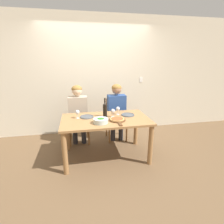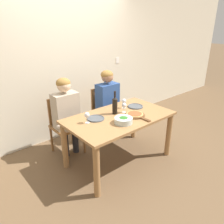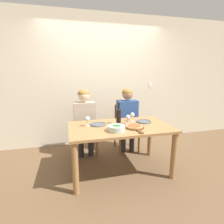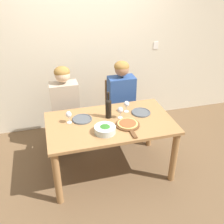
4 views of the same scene
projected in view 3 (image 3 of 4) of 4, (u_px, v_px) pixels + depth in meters
ground_plane at (120, 170)px, 2.79m from camera, size 40.00×40.00×0.00m
back_wall at (103, 81)px, 3.72m from camera, size 10.00×0.06×2.70m
dining_table at (120, 134)px, 2.65m from camera, size 1.52×0.88×0.75m
chair_left at (85, 128)px, 3.31m from camera, size 0.42×0.42×0.90m
chair_right at (125, 125)px, 3.51m from camera, size 0.42×0.42×0.90m
person_woman at (85, 117)px, 3.15m from camera, size 0.47×0.51×1.24m
person_man at (127, 114)px, 3.35m from camera, size 0.47×0.51×1.24m
wine_bottle at (119, 116)px, 2.70m from camera, size 0.07×0.07×0.34m
broccoli_bowl at (117, 128)px, 2.40m from camera, size 0.24×0.24×0.08m
dinner_plate_left at (98, 124)px, 2.68m from camera, size 0.24×0.24×0.02m
dinner_plate_right at (144, 122)px, 2.82m from camera, size 0.24×0.24×0.02m
pizza_on_board at (135, 127)px, 2.53m from camera, size 0.28×0.42×0.04m
wine_glass_left at (87, 119)px, 2.59m from camera, size 0.07×0.07×0.15m
wine_glass_right at (132, 115)px, 2.84m from camera, size 0.07×0.07×0.15m
wine_glass_centre at (128, 118)px, 2.69m from camera, size 0.07×0.07×0.15m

